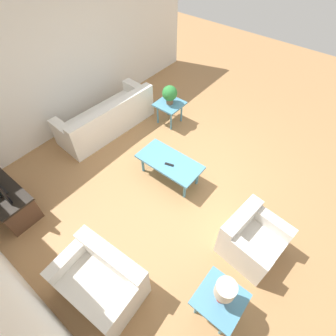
# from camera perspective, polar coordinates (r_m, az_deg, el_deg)

# --- Properties ---
(ground_plane) EXTENTS (14.00, 14.00, 0.00)m
(ground_plane) POSITION_cam_1_polar(r_m,az_deg,el_deg) (5.07, 3.94, -2.28)
(ground_plane) COLOR #A87A4C
(wall_back) EXTENTS (7.20, 0.12, 2.70)m
(wall_back) POSITION_cam_1_polar(r_m,az_deg,el_deg) (3.13, -32.42, -20.86)
(wall_back) COLOR white
(wall_back) RESTS_ON ground_plane
(wall_right) EXTENTS (0.12, 7.20, 2.70)m
(wall_right) POSITION_cam_1_polar(r_m,az_deg,el_deg) (6.06, -21.06, 20.57)
(wall_right) COLOR white
(wall_right) RESTS_ON ground_plane
(sofa) EXTENTS (0.94, 2.22, 0.77)m
(sofa) POSITION_cam_1_polar(r_m,az_deg,el_deg) (6.04, -13.00, 10.41)
(sofa) COLOR white
(sofa) RESTS_ON ground_plane
(armchair) EXTENTS (0.86, 0.88, 0.72)m
(armchair) POSITION_cam_1_polar(r_m,az_deg,el_deg) (4.23, 17.65, -14.59)
(armchair) COLOR silver
(armchair) RESTS_ON ground_plane
(loveseat) EXTENTS (1.17, 0.84, 0.72)m
(loveseat) POSITION_cam_1_polar(r_m,az_deg,el_deg) (3.94, -14.29, -22.66)
(loveseat) COLOR silver
(loveseat) RESTS_ON ground_plane
(coffee_table) EXTENTS (1.20, 0.59, 0.45)m
(coffee_table) POSITION_cam_1_polar(r_m,az_deg,el_deg) (4.78, 0.33, 1.14)
(coffee_table) COLOR teal
(coffee_table) RESTS_ON ground_plane
(side_table_plant) EXTENTS (0.57, 0.57, 0.52)m
(side_table_plant) POSITION_cam_1_polar(r_m,az_deg,el_deg) (6.01, 0.36, 13.35)
(side_table_plant) COLOR teal
(side_table_plant) RESTS_ON ground_plane
(side_table_lamp) EXTENTS (0.57, 0.57, 0.52)m
(side_table_lamp) POSITION_cam_1_polar(r_m,az_deg,el_deg) (3.66, 11.20, -26.41)
(side_table_lamp) COLOR teal
(side_table_lamp) RESTS_ON ground_plane
(tv_stand_chest) EXTENTS (1.09, 0.54, 0.53)m
(tv_stand_chest) POSITION_cam_1_polar(r_m,az_deg,el_deg) (5.18, -31.65, -5.98)
(tv_stand_chest) COLOR #4C3323
(tv_stand_chest) RESTS_ON ground_plane
(potted_plant) EXTENTS (0.33, 0.33, 0.42)m
(potted_plant) POSITION_cam_1_polar(r_m,az_deg,el_deg) (5.84, 0.37, 15.86)
(potted_plant) COLOR brown
(potted_plant) RESTS_ON side_table_plant
(table_lamp) EXTENTS (0.24, 0.24, 0.46)m
(table_lamp) POSITION_cam_1_polar(r_m,az_deg,el_deg) (3.30, 12.27, -24.68)
(table_lamp) COLOR red
(table_lamp) RESTS_ON side_table_lamp
(remote_control) EXTENTS (0.16, 0.09, 0.02)m
(remote_control) POSITION_cam_1_polar(r_m,az_deg,el_deg) (4.68, 0.26, 0.77)
(remote_control) COLOR black
(remote_control) RESTS_ON coffee_table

